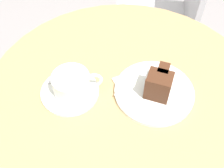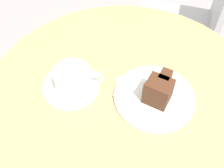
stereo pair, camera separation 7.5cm
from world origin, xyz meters
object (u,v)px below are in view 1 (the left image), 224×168
(fork, at_px, (134,100))
(cafe_chair, at_px, (170,14))
(cake_slice, at_px, (159,84))
(teaspoon, at_px, (67,74))
(saucer, at_px, (70,92))
(cake_plate, at_px, (154,92))
(napkin, at_px, (141,89))
(coffee_cup, at_px, (72,83))

(fork, xyz_separation_m, cafe_chair, (0.34, 0.62, -0.24))
(cake_slice, height_order, fork, cake_slice)
(teaspoon, distance_m, cafe_chair, 0.74)
(saucer, height_order, cake_plate, cake_plate)
(cake_slice, distance_m, napkin, 0.07)
(saucer, bearing_deg, napkin, -7.04)
(teaspoon, relative_size, fork, 0.74)
(coffee_cup, xyz_separation_m, teaspoon, (-0.01, 0.06, -0.03))
(saucer, relative_size, cake_plate, 0.73)
(saucer, height_order, cafe_chair, cafe_chair)
(cake_slice, distance_m, fork, 0.08)
(cake_slice, height_order, cafe_chair, cafe_chair)
(saucer, distance_m, cake_slice, 0.25)
(fork, bearing_deg, napkin, -85.97)
(teaspoon, xyz_separation_m, fork, (0.17, -0.13, 0.00))
(cake_slice, bearing_deg, cake_plate, 141.82)
(cake_plate, relative_size, fork, 1.81)
(saucer, relative_size, fork, 1.32)
(teaspoon, bearing_deg, fork, -59.66)
(saucer, distance_m, teaspoon, 0.06)
(cake_slice, relative_size, cafe_chair, 0.12)
(coffee_cup, relative_size, cafe_chair, 0.17)
(saucer, distance_m, fork, 0.18)
(saucer, relative_size, cafe_chair, 0.20)
(teaspoon, xyz_separation_m, napkin, (0.20, -0.08, -0.01))
(cafe_chair, bearing_deg, coffee_cup, -24.26)
(saucer, relative_size, napkin, 1.00)
(cake_plate, bearing_deg, cafe_chair, 65.02)
(cake_slice, bearing_deg, fork, -166.36)
(teaspoon, xyz_separation_m, cafe_chair, (0.51, 0.49, -0.23))
(cake_slice, bearing_deg, cafe_chair, 65.78)
(cafe_chair, bearing_deg, napkin, -10.58)
(fork, distance_m, cafe_chair, 0.74)
(teaspoon, relative_size, napkin, 0.56)
(cake_slice, relative_size, napkin, 0.62)
(coffee_cup, height_order, fork, coffee_cup)
(cake_plate, bearing_deg, teaspoon, 155.72)
(saucer, height_order, teaspoon, teaspoon)
(teaspoon, distance_m, cake_plate, 0.25)
(cake_slice, bearing_deg, napkin, 147.00)
(napkin, height_order, cafe_chair, cafe_chair)
(cake_slice, xyz_separation_m, cafe_chair, (0.27, 0.60, -0.27))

